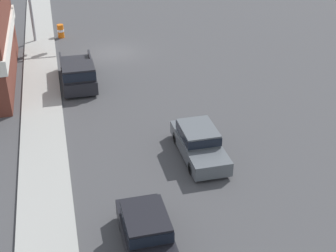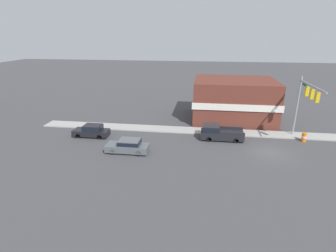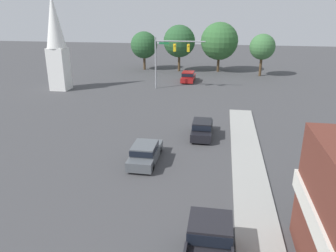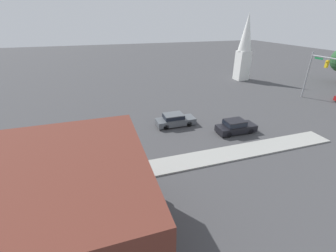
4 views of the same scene
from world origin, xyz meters
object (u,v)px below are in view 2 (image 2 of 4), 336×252
(car_lead, at_px, (128,146))
(pickup_truck_parked, at_px, (218,132))
(construction_barrel, at_px, (304,137))
(car_oncoming, at_px, (92,131))

(car_lead, bearing_deg, pickup_truck_parked, -62.28)
(pickup_truck_parked, xyz_separation_m, construction_barrel, (0.67, -10.37, -0.33))
(car_oncoming, bearing_deg, car_lead, 56.52)
(car_lead, xyz_separation_m, construction_barrel, (5.93, -20.39, -0.21))
(construction_barrel, bearing_deg, car_lead, 106.23)
(car_lead, relative_size, construction_barrel, 4.16)
(car_oncoming, xyz_separation_m, pickup_truck_parked, (1.34, -15.95, 0.10))
(car_lead, distance_m, pickup_truck_parked, 11.32)
(car_oncoming, bearing_deg, construction_barrel, 94.36)
(pickup_truck_parked, distance_m, construction_barrel, 10.40)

